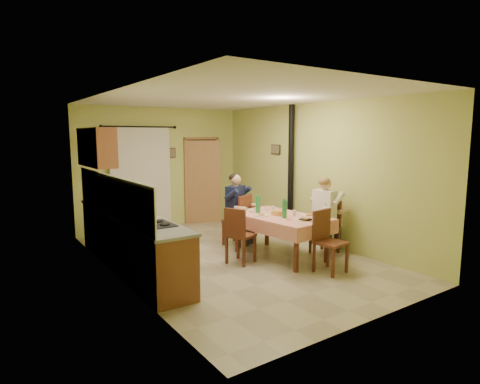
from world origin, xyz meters
TOP-DOWN VIEW (x-y plane):
  - floor at (0.00, 0.00)m, footprint 4.00×6.00m
  - room_shell at (0.00, 0.00)m, footprint 4.04×6.04m
  - kitchen_run at (-1.71, 0.40)m, footprint 0.64×3.64m
  - upper_cabinets at (-1.82, 1.70)m, footprint 0.35×1.40m
  - curtain at (-0.55, 2.90)m, footprint 1.70×0.07m
  - doorway at (1.03, 2.90)m, footprint 0.96×0.37m
  - dining_table at (0.73, -0.47)m, footprint 1.22×1.84m
  - tableware at (0.76, -0.58)m, footprint 0.92×1.59m
  - chair_far at (0.57, 0.66)m, footprint 0.58×0.58m
  - chair_near at (0.87, -1.53)m, footprint 0.47×0.47m
  - chair_right at (1.58, -0.74)m, footprint 0.48×0.48m
  - chair_left at (-0.05, -0.35)m, footprint 0.53×0.53m
  - man_far at (0.56, 0.67)m, footprint 0.65×0.60m
  - man_right at (1.57, -0.74)m, footprint 0.52×0.62m
  - stove_flue at (1.90, 0.60)m, footprint 0.24×0.24m
  - picture_back at (0.25, 2.97)m, footprint 0.19×0.03m
  - picture_right at (1.97, 1.20)m, footprint 0.03×0.31m

SIDE VIEW (x-z plane):
  - floor at x=0.00m, z-range -0.01..0.01m
  - chair_left at x=-0.05m, z-range -0.19..0.77m
  - chair_right at x=1.58m, z-range -0.20..0.78m
  - chair_near at x=0.87m, z-range -0.20..0.78m
  - chair_far at x=0.57m, z-range -0.21..0.80m
  - dining_table at x=0.73m, z-range 0.00..0.76m
  - kitchen_run at x=-1.71m, z-range -0.30..1.26m
  - tableware at x=0.76m, z-range 0.66..0.99m
  - man_far at x=0.56m, z-range 0.18..1.57m
  - man_right at x=1.57m, z-range 0.18..1.57m
  - stove_flue at x=1.90m, z-range -0.38..2.42m
  - doorway at x=1.03m, z-range -0.02..2.13m
  - curtain at x=-0.55m, z-range 0.15..2.37m
  - picture_back at x=0.25m, z-range 1.64..1.86m
  - room_shell at x=0.00m, z-range 0.41..3.23m
  - picture_right at x=1.97m, z-range 1.75..1.96m
  - upper_cabinets at x=-1.82m, z-range 1.60..2.30m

